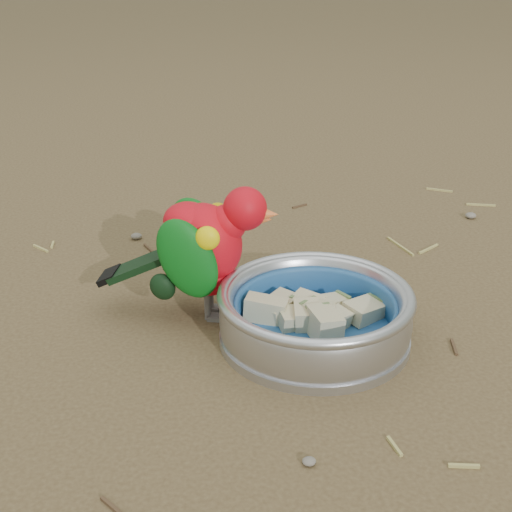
{
  "coord_description": "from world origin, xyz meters",
  "views": [
    {
      "loc": [
        -0.19,
        -0.68,
        0.41
      ],
      "look_at": [
        -0.09,
        0.04,
        0.08
      ],
      "focal_mm": 50.0,
      "sensor_mm": 36.0,
      "label": 1
    }
  ],
  "objects": [
    {
      "name": "ground_debris",
      "position": [
        -0.03,
        0.02,
        0.0
      ],
      "size": [
        0.9,
        0.8,
        0.01
      ],
      "primitive_type": null,
      "color": "tan",
      "rests_on": "ground"
    },
    {
      "name": "ground",
      "position": [
        0.0,
        0.0,
        0.0
      ],
      "size": [
        60.0,
        60.0,
        0.0
      ],
      "primitive_type": "plane",
      "color": "brown"
    },
    {
      "name": "fruit_wedges",
      "position": [
        -0.03,
        -0.02,
        0.03
      ],
      "size": [
        0.13,
        0.13,
        0.03
      ],
      "primitive_type": null,
      "color": "#BFB388",
      "rests_on": "food_bowl"
    },
    {
      "name": "lory_parrot",
      "position": [
        -0.15,
        0.05,
        0.08
      ],
      "size": [
        0.21,
        0.13,
        0.15
      ],
      "primitive_type": null,
      "rotation": [
        0.0,
        0.0,
        -1.82
      ],
      "color": "red",
      "rests_on": "ground"
    },
    {
      "name": "food_bowl",
      "position": [
        -0.03,
        -0.02,
        0.01
      ],
      "size": [
        0.21,
        0.21,
        0.02
      ],
      "primitive_type": "cylinder",
      "color": "#B2B2BA",
      "rests_on": "ground"
    },
    {
      "name": "bowl_wall",
      "position": [
        -0.03,
        -0.02,
        0.04
      ],
      "size": [
        0.21,
        0.21,
        0.04
      ],
      "primitive_type": null,
      "color": "#B2B2BA",
      "rests_on": "food_bowl"
    }
  ]
}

